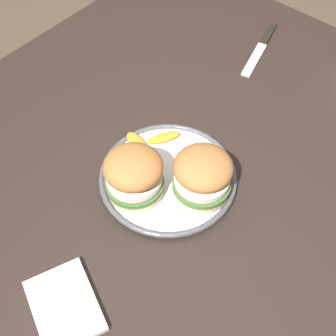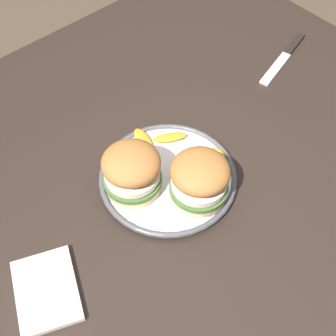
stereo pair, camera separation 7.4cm
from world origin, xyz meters
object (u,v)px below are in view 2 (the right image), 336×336
(sandwich_half_left, at_px, (200,179))
(sandwich_half_right, at_px, (131,170))
(table_knife, at_px, (286,55))
(dining_table, at_px, (182,182))
(dinner_plate, at_px, (168,177))

(sandwich_half_left, xyz_separation_m, sandwich_half_right, (-0.08, 0.10, 0.00))
(sandwich_half_right, xyz_separation_m, table_knife, (0.54, 0.06, -0.07))
(table_knife, bearing_deg, sandwich_half_right, -173.71)
(dining_table, bearing_deg, sandwich_half_left, -117.95)
(dining_table, distance_m, sandwich_half_right, 0.21)
(sandwich_half_left, height_order, table_knife, sandwich_half_left)
(dining_table, distance_m, table_knife, 0.43)
(table_knife, bearing_deg, dining_table, -171.28)
(dinner_plate, relative_size, sandwich_half_left, 1.78)
(dinner_plate, distance_m, sandwich_half_right, 0.09)
(sandwich_half_left, bearing_deg, sandwich_half_right, 128.98)
(dining_table, bearing_deg, table_knife, 8.72)
(dining_table, bearing_deg, sandwich_half_right, 178.70)
(sandwich_half_left, bearing_deg, dining_table, 62.05)
(dinner_plate, bearing_deg, dining_table, 20.99)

